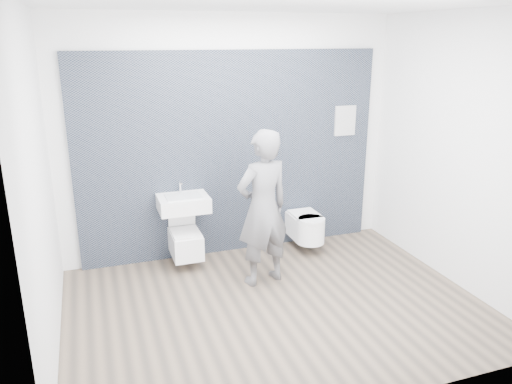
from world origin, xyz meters
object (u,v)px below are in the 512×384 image
object	(u,v)px
toilet_square	(186,242)
toilet_rounded	(307,227)
visitor	(263,208)
washbasin	(183,203)

from	to	relation	value
toilet_square	toilet_rounded	world-z (taller)	toilet_square
toilet_square	visitor	distance (m)	1.11
toilet_rounded	visitor	bearing A→B (deg)	-142.67
toilet_square	visitor	bearing A→B (deg)	-43.40
toilet_square	washbasin	bearing A→B (deg)	90.00
toilet_rounded	toilet_square	bearing A→B (deg)	177.75
toilet_square	visitor	size ratio (longest dim) A/B	0.39
washbasin	visitor	world-z (taller)	visitor
toilet_square	toilet_rounded	distance (m)	1.50
washbasin	toilet_square	world-z (taller)	washbasin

